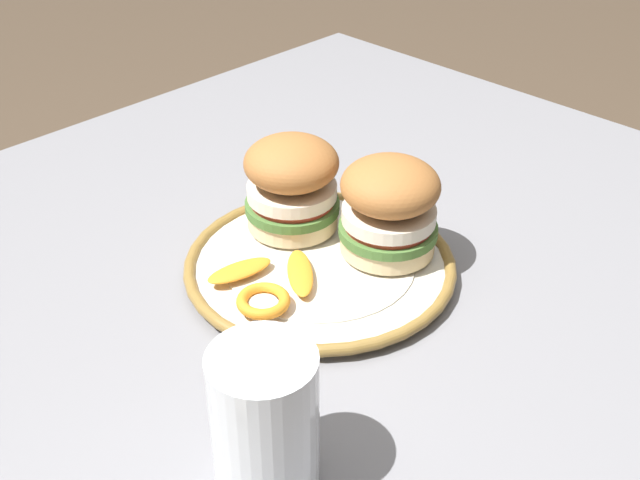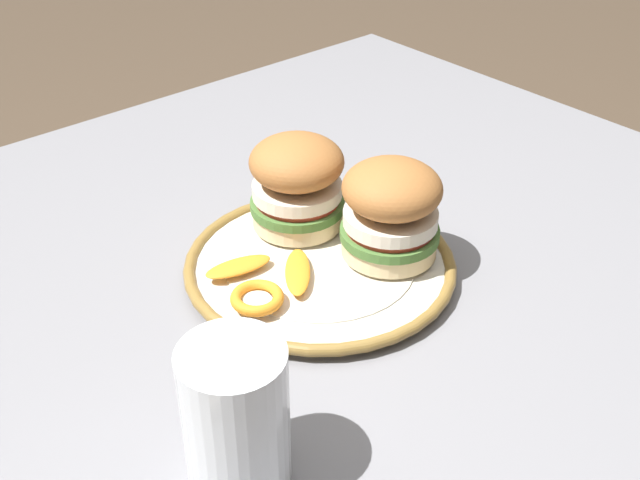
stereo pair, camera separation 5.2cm
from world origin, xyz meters
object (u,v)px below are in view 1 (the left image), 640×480
dinner_plate (320,265)px  sandwich_half_left (292,183)px  drinking_glass (265,428)px  dining_table (282,336)px  sandwich_half_right (389,206)px

dinner_plate → sandwich_half_left: bearing=-111.0°
drinking_glass → sandwich_half_left: bearing=-137.1°
dining_table → sandwich_half_left: 0.18m
dining_table → sandwich_half_right: 0.20m
dinner_plate → sandwich_half_right: size_ratio=2.01×
sandwich_half_left → sandwich_half_right: bearing=109.1°
dining_table → drinking_glass: (0.19, 0.20, 0.15)m
sandwich_half_left → drinking_glass: 0.32m
dining_table → dinner_plate: bearing=111.0°
sandwich_half_right → dining_table: bearing=-45.6°
dining_table → drinking_glass: drinking_glass is taller
dining_table → dinner_plate: size_ratio=4.06×
sandwich_half_left → dinner_plate: bearing=69.0°
dining_table → sandwich_half_left: sandwich_half_left is taller
dining_table → drinking_glass: 0.31m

